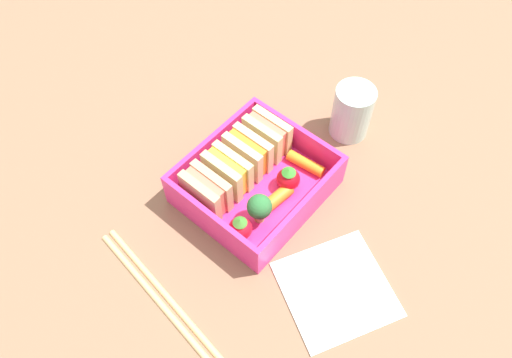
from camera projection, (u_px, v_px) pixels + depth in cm
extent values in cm
cube|color=#866149|center=(256.00, 195.00, 61.53)|extent=(120.00, 120.00, 2.00)
cube|color=#F02D85|center=(256.00, 189.00, 60.19)|extent=(16.11, 14.39, 1.20)
cube|color=#F02D85|center=(213.00, 146.00, 60.53)|extent=(16.11, 0.60, 3.91)
cube|color=#F02D85|center=(303.00, 210.00, 55.59)|extent=(16.11, 0.60, 3.91)
cube|color=#F02D85|center=(210.00, 221.00, 54.82)|extent=(0.60, 13.19, 3.91)
cube|color=#F02D85|center=(297.00, 137.00, 61.30)|extent=(0.60, 13.19, 3.91)
cube|color=tan|center=(200.00, 197.00, 56.10)|extent=(0.97, 5.67, 4.69)
cube|color=#D87259|center=(206.00, 191.00, 56.50)|extent=(0.97, 5.21, 4.31)
cube|color=tan|center=(212.00, 186.00, 56.91)|extent=(0.97, 5.67, 4.69)
cube|color=#D1BF7F|center=(222.00, 177.00, 57.60)|extent=(0.97, 5.67, 4.69)
cube|color=yellow|center=(228.00, 172.00, 58.00)|extent=(0.97, 5.21, 4.31)
cube|color=#D1BF7F|center=(233.00, 166.00, 58.40)|extent=(0.97, 5.67, 4.69)
cube|color=#E1B988|center=(242.00, 158.00, 59.09)|extent=(0.97, 5.67, 4.69)
cube|color=orange|center=(248.00, 153.00, 59.50)|extent=(0.97, 5.21, 4.31)
cube|color=#E1B988|center=(253.00, 148.00, 59.90)|extent=(0.97, 5.67, 4.69)
cube|color=#D3C480|center=(262.00, 140.00, 60.59)|extent=(0.97, 5.67, 4.69)
cube|color=#D87259|center=(267.00, 135.00, 60.99)|extent=(0.97, 5.21, 4.31)
cube|color=#D3C480|center=(272.00, 130.00, 61.40)|extent=(0.97, 5.67, 4.69)
sphere|color=red|center=(240.00, 228.00, 55.01)|extent=(2.69, 2.69, 2.69)
cone|color=#3C852D|center=(240.00, 221.00, 53.64)|extent=(1.61, 1.61, 0.60)
cylinder|color=#95CD5D|center=(259.00, 215.00, 56.47)|extent=(1.16, 1.16, 1.77)
sphere|color=#2C6E36|center=(259.00, 207.00, 54.90)|extent=(2.86, 2.86, 2.86)
cylinder|color=orange|center=(276.00, 200.00, 57.73)|extent=(4.07, 1.98, 1.55)
sphere|color=red|center=(288.00, 179.00, 58.53)|extent=(2.81, 2.81, 2.81)
cone|color=green|center=(289.00, 171.00, 57.10)|extent=(1.69, 1.69, 0.60)
cylinder|color=orange|center=(306.00, 163.00, 60.66)|extent=(1.90, 4.96, 1.37)
cylinder|color=tan|center=(157.00, 300.00, 52.82)|extent=(3.09, 20.38, 0.70)
cylinder|color=tan|center=(165.00, 293.00, 53.19)|extent=(3.09, 20.38, 0.70)
cylinder|color=silver|center=(352.00, 112.00, 62.94)|extent=(5.04, 5.04, 7.24)
cube|color=white|center=(336.00, 289.00, 53.63)|extent=(14.87, 14.74, 0.40)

